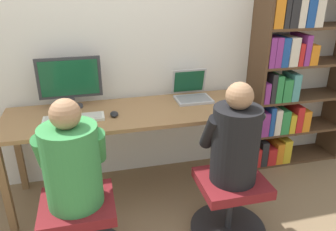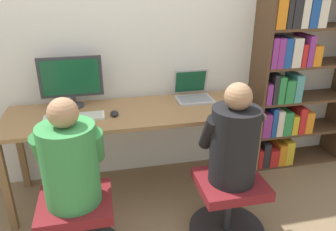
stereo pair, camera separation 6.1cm
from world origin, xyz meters
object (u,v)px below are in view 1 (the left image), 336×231
laptop (192,93)px  bookshelf (289,82)px  person_at_laptop (235,140)px  office_chair_right (230,204)px  desktop_monitor (70,81)px  office_chair_left (81,229)px  keyboard (74,118)px  person_at_monitor (72,161)px

laptop → bookshelf: size_ratio=0.18×
person_at_laptop → office_chair_right: bearing=-90.0°
desktop_monitor → person_at_laptop: desktop_monitor is taller
laptop → office_chair_left: (-0.99, -0.80, -0.57)m
office_chair_right → person_at_laptop: size_ratio=0.80×
keyboard → person_at_laptop: size_ratio=0.64×
desktop_monitor → keyboard: 0.33m
office_chair_left → person_at_monitor: bearing=90.0°
desktop_monitor → keyboard: (0.01, -0.26, -0.21)m
desktop_monitor → bookshelf: bearing=-0.8°
laptop → desktop_monitor: bearing=177.8°
office_chair_left → person_at_laptop: person_at_laptop is taller
laptop → office_chair_left: size_ratio=0.55×
bookshelf → laptop: bearing=-179.3°
person_at_monitor → desktop_monitor: bearing=90.3°
laptop → office_chair_left: laptop is taller
office_chair_left → person_at_laptop: 1.16m
laptop → office_chair_right: bearing=-87.0°
laptop → bookshelf: (0.94, 0.01, 0.02)m
desktop_monitor → keyboard: bearing=-87.5°
person_at_monitor → bookshelf: 2.10m
laptop → office_chair_left: bearing=-141.0°
office_chair_left → office_chair_right: same height
desktop_monitor → office_chair_left: 1.12m
keyboard → office_chair_right: bearing=-29.5°
laptop → person_at_monitor: 1.27m
office_chair_right → person_at_monitor: (-1.03, 0.00, 0.51)m
person_at_laptop → bookshelf: 1.21m
desktop_monitor → person_at_monitor: 0.87m
person_at_monitor → person_at_laptop: bearing=0.0°
person_at_laptop → bookshelf: bearing=42.0°
laptop → office_chair_right: (0.04, -0.80, -0.57)m
desktop_monitor → person_at_monitor: (0.00, -0.84, -0.23)m
keyboard → person_at_monitor: 0.58m
office_chair_left → bookshelf: 2.18m
laptop → person_at_laptop: person_at_laptop is taller
desktop_monitor → office_chair_right: 1.53m
desktop_monitor → bookshelf: bookshelf is taller
office_chair_left → person_at_laptop: (1.03, 0.01, 0.52)m
desktop_monitor → office_chair_left: desktop_monitor is taller
person_at_laptop → office_chair_left: bearing=-179.7°
keyboard → bookshelf: bookshelf is taller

